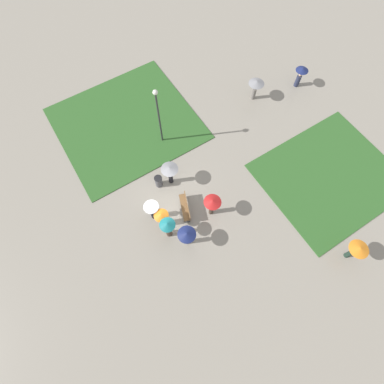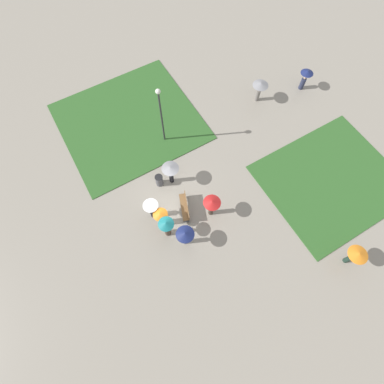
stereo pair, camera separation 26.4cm
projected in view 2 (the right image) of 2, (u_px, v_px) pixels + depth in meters
The scene contains 15 objects.
ground_plane at pixel (171, 206), 19.65m from camera, with size 90.00×90.00×0.00m, color gray.
lawn_patch_near at pixel (130, 121), 22.52m from camera, with size 9.20×9.76×0.06m.
lawn_patch_far at pixel (331, 180), 20.42m from camera, with size 7.63×8.88×0.06m.
park_bench at pixel (185, 207), 19.13m from camera, with size 1.92×1.06×0.90m.
lamp_post at pixel (161, 111), 19.01m from camera, with size 0.32×0.32×5.00m.
trash_bin at pixel (159, 180), 19.91m from camera, with size 0.52×0.52×0.95m.
crowd_person_red at pixel (212, 204), 18.15m from camera, with size 1.08×1.08×1.92m.
crowd_person_orange at pixel (161, 217), 18.18m from camera, with size 0.90×0.90×1.73m.
crowd_person_white at pixel (151, 208), 18.21m from camera, with size 0.94×0.94×1.89m.
crowd_person_teal at pixel (167, 226), 17.71m from camera, with size 0.95×0.95×1.98m.
crowd_person_grey at pixel (171, 171), 19.14m from camera, with size 1.12×1.12×1.90m.
crowd_person_navy at pixel (185, 235), 17.32m from camera, with size 1.10×1.10×1.85m.
lone_walker_far_path at pixel (356, 255), 16.88m from camera, with size 1.15×1.15×1.79m.
lone_walker_mid_plaza at pixel (260, 87), 22.18m from camera, with size 1.18×1.18×1.77m.
lone_walker_near_lawn at pixel (306, 76), 22.86m from camera, with size 0.96×0.96×1.77m.
Camera 2 is at (7.10, -2.56, 18.21)m, focal length 28.00 mm.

